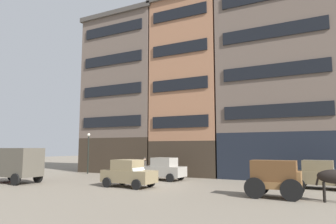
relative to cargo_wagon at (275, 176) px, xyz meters
name	(u,v)px	position (x,y,z in m)	size (l,w,h in m)	color
ground_plane	(145,186)	(-8.69, 1.03, -1.15)	(120.00, 120.00, 0.00)	slate
building_far_left	(129,94)	(-17.11, 11.05, 7.61)	(9.23, 6.71, 17.43)	#33281E
building_center_left	(192,86)	(-9.26, 11.05, 7.76)	(7.17, 6.71, 17.72)	#33281E
building_center_right	(279,79)	(-0.84, 11.05, 7.68)	(10.37, 6.71, 17.58)	black
cargo_wagon	(275,176)	(0.00, 0.00, 0.00)	(2.90, 1.50, 1.98)	brown
delivery_truck_near	(16,164)	(-18.42, -1.82, 0.28)	(4.36, 2.15, 2.62)	maroon
sedan_dark	(163,169)	(-9.40, 4.98, -0.23)	(3.80, 2.05, 1.83)	gray
sedan_light	(129,173)	(-9.49, 0.16, -0.23)	(3.75, 1.96, 1.83)	#7A6B4C
sedan_parked_curb	(320,175)	(2.12, 5.04, -0.23)	(3.79, 2.05, 1.83)	#7A6B4C
pedestrian_officer	(144,166)	(-12.01, 6.31, -0.17)	(0.50, 0.50, 1.79)	#38332D
streetlamp_curbside	(88,147)	(-19.09, 6.85, 1.52)	(0.32, 0.32, 4.12)	black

